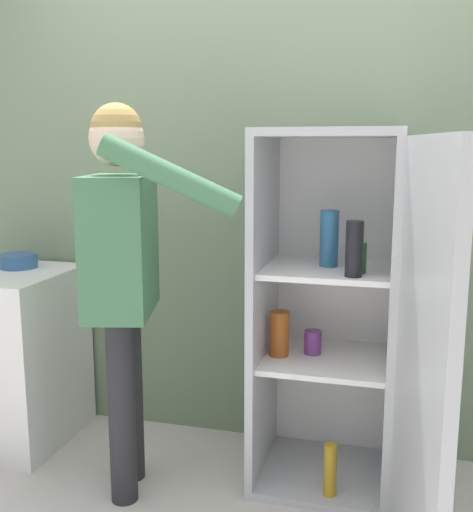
# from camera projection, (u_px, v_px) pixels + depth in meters

# --- Properties ---
(wall_back) EXTENTS (7.00, 0.06, 2.55)m
(wall_back) POSITION_uv_depth(u_px,v_px,m) (270.00, 193.00, 2.95)
(wall_back) COLOR gray
(wall_back) RESTS_ON ground_plane
(refrigerator) EXTENTS (0.78, 1.16, 1.57)m
(refrigerator) POSITION_uv_depth(u_px,v_px,m) (345.00, 318.00, 2.53)
(refrigerator) COLOR #B7BABC
(refrigerator) RESTS_ON ground_plane
(person) EXTENTS (0.74, 0.58, 1.67)m
(person) POSITION_uv_depth(u_px,v_px,m) (123.00, 255.00, 2.48)
(person) COLOR #262628
(person) RESTS_ON ground_plane
(counter) EXTENTS (0.59, 0.63, 0.88)m
(counter) POSITION_uv_depth(u_px,v_px,m) (12.00, 356.00, 3.08)
(counter) COLOR white
(counter) RESTS_ON ground_plane
(bowl) EXTENTS (0.19, 0.19, 0.07)m
(bowl) POSITION_uv_depth(u_px,v_px,m) (19.00, 261.00, 3.09)
(bowl) COLOR #335B8E
(bowl) RESTS_ON counter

